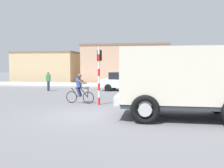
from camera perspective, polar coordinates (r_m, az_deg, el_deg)
The scene contains 9 objects.
ground_plane at distance 10.73m, azimuth -6.12°, elevation -7.38°, with size 120.00×120.00×0.00m, color slate.
sidewalk_far at distance 25.35m, azimuth 2.48°, elevation -0.35°, with size 80.00×5.00×0.16m, color #ADADA8.
truck_foreground at distance 10.33m, azimuth 16.88°, elevation 1.33°, with size 5.44×2.90×2.90m.
cyclist at distance 14.03m, azimuth -7.69°, elevation -1.04°, with size 1.72×0.53×1.72m.
traffic_light_pole at distance 13.41m, azimuth -3.07°, elevation 3.89°, with size 0.24×0.43×3.20m.
car_red_near at distance 20.81m, azimuth 2.94°, elevation 0.64°, with size 4.22×2.34×1.60m.
pedestrian_near_kerb at distance 21.38m, azimuth -14.85°, elevation 0.68°, with size 0.34×0.22×1.62m.
building_corner_left at distance 35.51m, azimuth -14.70°, elevation 4.03°, with size 8.57×6.46×4.06m.
building_mid_block at distance 31.89m, azimuth 3.42°, elevation 4.79°, with size 10.74×7.24×4.78m.
Camera 1 is at (2.68, -10.15, 2.19)m, focal length 38.60 mm.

